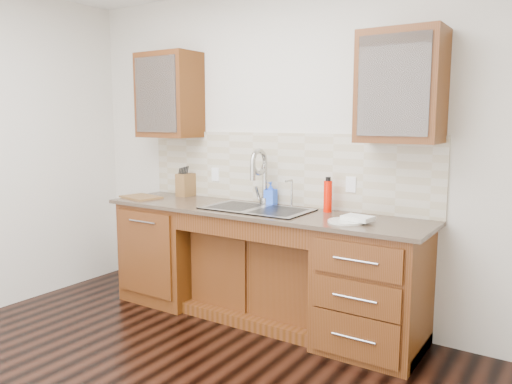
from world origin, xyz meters
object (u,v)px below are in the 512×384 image
Objects in this scene: soap_bottle at (271,193)px; knife_block at (187,185)px; water_bottle at (328,197)px; plate at (346,221)px; cutting_board at (141,197)px.

soap_bottle is 0.93× the size of knife_block.
knife_block is at bearing 176.87° from soap_bottle.
water_bottle is 0.41m from plate.
knife_block is (-0.92, 0.01, 0.01)m from soap_bottle.
cutting_board is (-1.71, -0.28, -0.11)m from water_bottle.
cutting_board reaches higher than plate.
plate is at bearing -46.64° from water_bottle.
knife_block is 0.43m from cutting_board.
water_bottle is 0.68× the size of cutting_board.
water_bottle is 1.15× the size of knife_block.
water_bottle is 1.74m from cutting_board.
plate is (0.80, -0.32, -0.09)m from soap_bottle.
soap_bottle is 0.77× the size of plate.
knife_block reaches higher than plate.
plate is 1.20× the size of knife_block.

